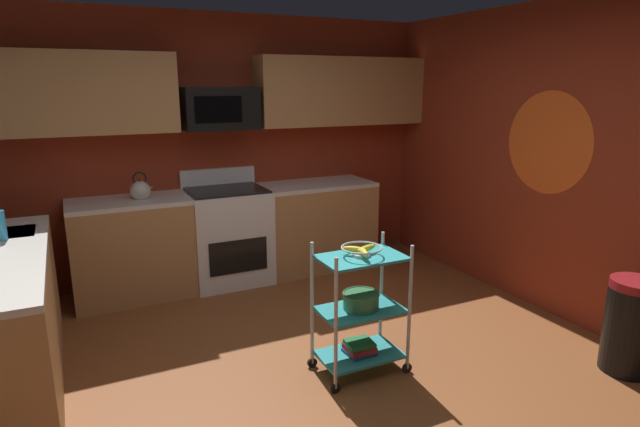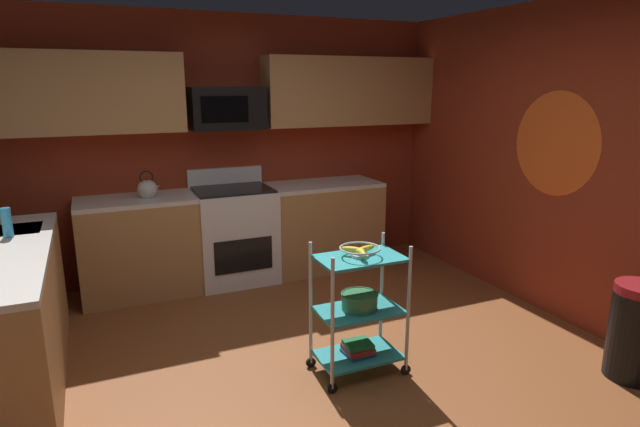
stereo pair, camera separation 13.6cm
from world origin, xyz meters
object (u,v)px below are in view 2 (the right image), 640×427
at_px(mixing_bowl_large, 360,301).
at_px(trash_can, 636,332).
at_px(rolling_cart, 359,310).
at_px(kettle, 148,189).
at_px(microwave, 226,108).
at_px(dish_soap_bottle, 7,222).
at_px(oven_range, 234,234).
at_px(book_stack, 358,348).
at_px(fruit_bowl, 360,250).

height_order(mixing_bowl_large, trash_can, trash_can).
bearing_deg(trash_can, rolling_cart, 153.97).
bearing_deg(rolling_cart, kettle, 118.12).
distance_m(microwave, dish_soap_bottle, 2.19).
distance_m(oven_range, microwave, 1.23).
bearing_deg(mixing_bowl_large, rolling_cart, 180.00).
relative_size(rolling_cart, dish_soap_bottle, 4.57).
xyz_separation_m(rolling_cart, dish_soap_bottle, (-2.11, 1.11, 0.57)).
bearing_deg(mixing_bowl_large, book_stack, 180.00).
xyz_separation_m(book_stack, trash_can, (1.66, -0.81, 0.16)).
height_order(microwave, kettle, microwave).
bearing_deg(microwave, trash_can, -56.52).
relative_size(rolling_cart, trash_can, 1.39).
bearing_deg(oven_range, microwave, 90.26).
relative_size(dish_soap_bottle, trash_can, 0.30).
relative_size(kettle, dish_soap_bottle, 1.32).
height_order(book_stack, trash_can, trash_can).
height_order(kettle, dish_soap_bottle, kettle).
bearing_deg(book_stack, kettle, 118.12).
bearing_deg(rolling_cart, oven_range, 98.54).
height_order(fruit_bowl, kettle, kettle).
bearing_deg(dish_soap_bottle, trash_can, -26.98).
bearing_deg(kettle, dish_soap_bottle, -136.83).
bearing_deg(kettle, mixing_bowl_large, -61.79).
bearing_deg(trash_can, mixing_bowl_large, 153.91).
height_order(oven_range, microwave, microwave).
relative_size(fruit_bowl, kettle, 1.03).
xyz_separation_m(rolling_cart, book_stack, (0.00, 0.00, -0.28)).
relative_size(book_stack, dish_soap_bottle, 0.99).
distance_m(fruit_bowl, mixing_bowl_large, 0.36).
relative_size(mixing_bowl_large, trash_can, 0.38).
relative_size(rolling_cart, fruit_bowl, 3.36).
distance_m(fruit_bowl, trash_can, 1.92).
xyz_separation_m(mixing_bowl_large, kettle, (-1.10, 2.05, 0.48)).
relative_size(oven_range, mixing_bowl_large, 4.37).
relative_size(oven_range, microwave, 1.57).
xyz_separation_m(fruit_bowl, kettle, (-1.10, 2.05, 0.12)).
height_order(rolling_cart, trash_can, rolling_cart).
bearing_deg(fruit_bowl, book_stack, 26.57).
bearing_deg(fruit_bowl, rolling_cart, 26.57).
bearing_deg(microwave, oven_range, -89.74).
distance_m(microwave, mixing_bowl_large, 2.48).
bearing_deg(microwave, dish_soap_bottle, -149.58).
height_order(microwave, book_stack, microwave).
relative_size(oven_range, trash_can, 1.67).
height_order(book_stack, kettle, kettle).
relative_size(microwave, rolling_cart, 0.77).
xyz_separation_m(rolling_cart, trash_can, (1.66, -0.81, -0.12)).
bearing_deg(mixing_bowl_large, trash_can, -26.09).
relative_size(mixing_bowl_large, kettle, 0.95).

